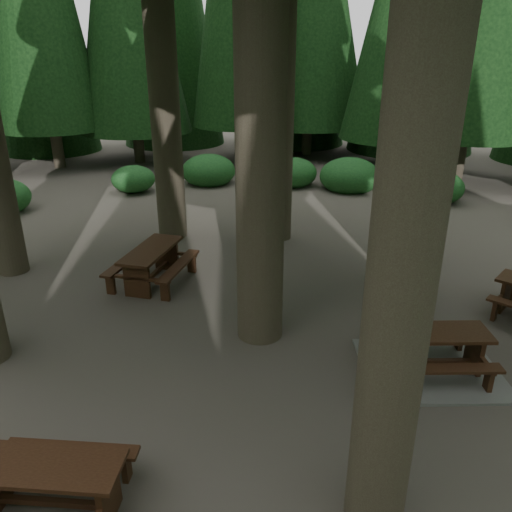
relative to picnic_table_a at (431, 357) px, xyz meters
The scene contains 5 objects.
ground 3.90m from the picnic_table_a, 169.51° to the right, with size 80.00×80.00×0.00m, color #4E473F.
picnic_table_a is the anchor object (origin of this frame).
picnic_table_b 6.30m from the picnic_table_a, behind, with size 2.07×2.31×0.84m.
picnic_table_e 5.93m from the picnic_table_a, 119.75° to the right, with size 2.11×1.97×0.73m.
shrub_ring 3.12m from the picnic_table_a, behind, with size 23.86×24.64×1.49m.
Camera 1 is at (5.09, -6.76, 4.93)m, focal length 35.00 mm.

